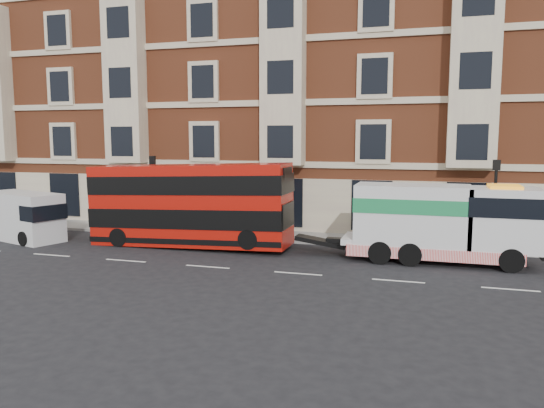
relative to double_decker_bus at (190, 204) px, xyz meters
The scene contains 9 objects.
ground 5.04m from the double_decker_bus, 55.33° to the right, with size 120.00×120.00×0.00m, color black.
sidewalk 5.05m from the double_decker_bus, 55.73° to the left, with size 90.00×3.00×0.15m, color slate.
victorian_terrace 14.08m from the double_decker_bus, 74.75° to the left, with size 45.00×12.00×20.40m.
lamp_post_west 4.25m from the double_decker_bus, 144.12° to the left, with size 0.35×0.15×4.35m.
lamp_post_east 14.79m from the double_decker_bus, ahead, with size 0.35×0.15×4.35m.
double_decker_bus is the anchor object (origin of this frame).
tow_truck 12.06m from the double_decker_bus, ahead, with size 8.26×2.44×3.44m.
box_van 9.59m from the double_decker_bus, behind, with size 5.31×3.37×2.57m.
pedestrian 6.15m from the double_decker_bus, 156.31° to the left, with size 0.66×0.43×1.81m, color black.
Camera 1 is at (9.02, -20.54, 5.49)m, focal length 35.00 mm.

